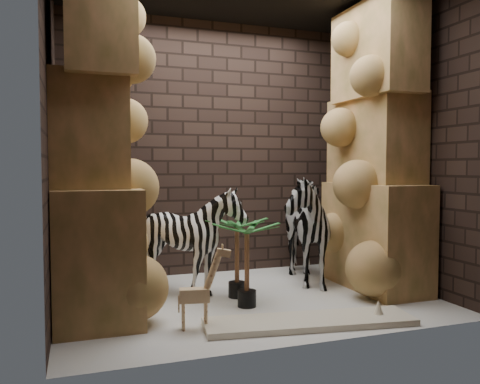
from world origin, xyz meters
name	(u,v)px	position (x,y,z in m)	size (l,w,h in m)	color
floor	(248,299)	(0.00, 0.00, 0.00)	(3.50, 3.50, 0.00)	silver
wall_back	(213,148)	(0.00, 1.25, 1.50)	(3.50, 3.50, 0.00)	black
wall_front	(309,135)	(0.00, -1.25, 1.50)	(3.50, 3.50, 0.00)	black
wall_left	(51,140)	(-1.75, 0.00, 1.50)	(3.00, 3.00, 0.00)	black
wall_right	(402,146)	(1.75, 0.00, 1.50)	(3.00, 3.00, 0.00)	black
rock_pillar_left	(95,141)	(-1.40, 0.00, 1.50)	(0.68, 1.30, 3.00)	#E5A56B
rock_pillar_right	(376,146)	(1.42, 0.00, 1.50)	(0.58, 1.25, 3.00)	#E5A56B
zebra_right	(297,219)	(0.75, 0.49, 0.70)	(0.64, 1.18, 1.40)	white
zebra_left	(191,246)	(-0.49, 0.31, 0.49)	(0.88, 1.09, 0.98)	white
giraffe_toy	(194,286)	(-0.69, -0.67, 0.34)	(0.35, 0.12, 0.68)	#F4CB92
palm_front	(237,257)	(-0.08, 0.10, 0.40)	(0.36, 0.36, 0.79)	#165D27
palm_back	(247,264)	(-0.10, -0.23, 0.39)	(0.36, 0.36, 0.78)	#165D27
surfboard	(310,321)	(0.21, -0.87, 0.03)	(1.72, 0.42, 0.05)	#F3E7C9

